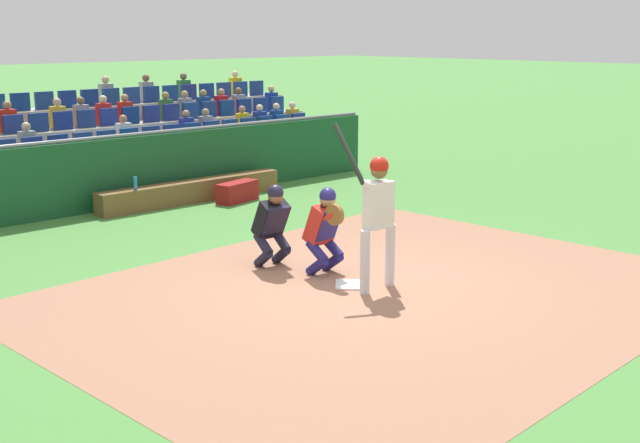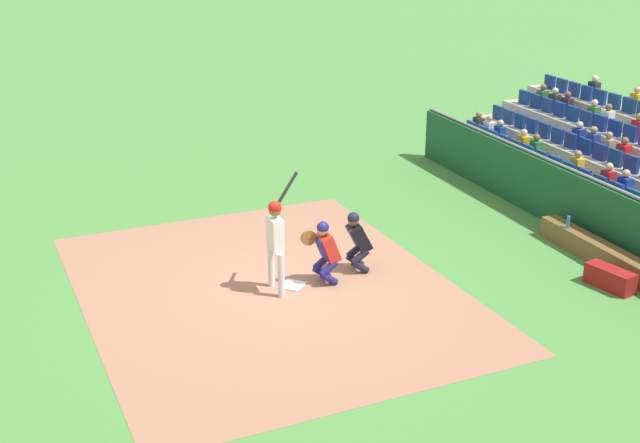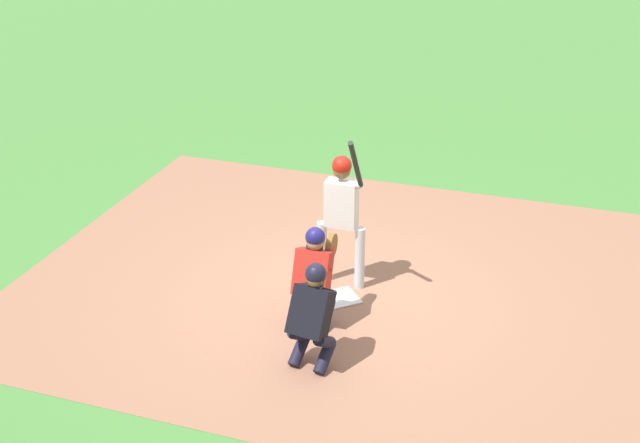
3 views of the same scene
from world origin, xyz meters
TOP-DOWN VIEW (x-y plane):
  - ground_plane at (0.00, 0.00)m, footprint 160.00×160.00m
  - infield_dirt_patch at (0.00, 0.50)m, footprint 8.92×7.18m
  - home_plate_marker at (0.00, 0.00)m, footprint 0.62×0.62m
  - batter_at_plate at (-0.12, 0.35)m, footprint 0.66×0.69m
  - catcher_crouching at (-0.10, -0.63)m, footprint 0.48×0.73m
  - home_plate_umpire at (0.19, -1.45)m, footprint 0.49×0.51m

SIDE VIEW (x-z plane):
  - ground_plane at x=0.00m, z-range 0.00..0.00m
  - infield_dirt_patch at x=0.00m, z-range 0.00..0.01m
  - home_plate_marker at x=0.00m, z-range 0.01..0.02m
  - home_plate_umpire at x=0.19m, z-range 0.06..1.33m
  - catcher_crouching at x=-0.10m, z-range 0.07..1.37m
  - batter_at_plate at x=-0.12m, z-range 0.02..2.26m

